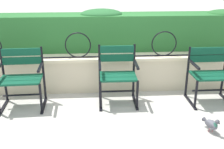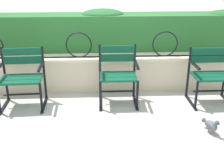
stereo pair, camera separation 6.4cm
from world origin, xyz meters
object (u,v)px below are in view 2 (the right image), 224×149
Objects in this scene: park_chair_left at (22,76)px; pigeon_near_chairs at (211,125)px; park_chair_centre at (118,73)px; park_chair_right at (211,73)px.

park_chair_left is 3.00× the size of pigeon_near_chairs.
park_chair_right is (1.41, -0.06, -0.01)m from park_chair_centre.
park_chair_left is 1.04× the size of park_chair_right.
park_chair_right is at bearing 70.83° from pigeon_near_chairs.
park_chair_left is 0.99× the size of park_chair_centre.
park_chair_left is 1.42m from park_chair_centre.
pigeon_near_chairs is at bearing -20.06° from park_chair_left.
park_chair_centre is 1.42m from park_chair_right.
park_chair_centre is 3.02× the size of pigeon_near_chairs.
park_chair_left is at bearing 179.69° from park_chair_right.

